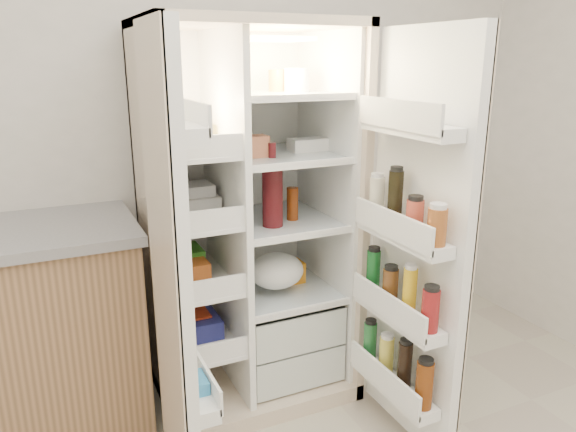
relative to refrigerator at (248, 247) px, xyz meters
name	(u,v)px	position (x,y,z in m)	size (l,w,h in m)	color
wall_back	(197,117)	(-0.13, 0.35, 0.61)	(4.00, 0.02, 2.70)	silver
refrigerator	(248,247)	(0.00, 0.00, 0.00)	(0.92, 0.70, 1.80)	beige
freezer_door	(172,279)	(-0.51, -0.60, 0.15)	(0.15, 0.40, 1.72)	white
fridge_door	(415,253)	(0.47, -0.69, 0.12)	(0.17, 0.58, 1.72)	white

